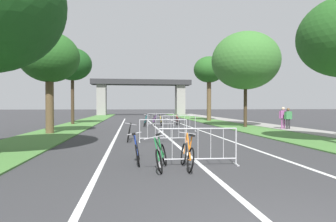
{
  "coord_description": "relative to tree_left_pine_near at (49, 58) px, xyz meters",
  "views": [
    {
      "loc": [
        -1.93,
        -2.99,
        1.65
      ],
      "look_at": [
        0.1,
        12.72,
        1.39
      ],
      "focal_mm": 30.47,
      "sensor_mm": 36.0,
      "label": 1
    }
  ],
  "objects": [
    {
      "name": "tree_left_pine_far",
      "position": [
        -0.46,
        9.01,
        0.92
      ],
      "size": [
        3.46,
        3.46,
        6.94
      ],
      "color": "#3D2D1E",
      "rests_on": "ground"
    },
    {
      "name": "lane_stripe_center",
      "position": [
        6.75,
        2.97,
        -4.52
      ],
      "size": [
        0.14,
        35.4,
        0.01
      ],
      "primitive_type": "cube",
      "color": "silver",
      "rests_on": "ground"
    },
    {
      "name": "crowd_barrier_second",
      "position": [
        6.29,
        -4.63,
        -4.01
      ],
      "size": [
        2.25,
        0.54,
        1.05
      ],
      "rotation": [
        0.0,
        0.0,
        -0.05
      ],
      "color": "#ADADB2",
      "rests_on": "ground"
    },
    {
      "name": "tree_right_cypress_far",
      "position": [
        13.48,
        13.38,
        1.15
      ],
      "size": [
        3.43,
        3.43,
        7.24
      ],
      "color": "brown",
      "rests_on": "ground"
    },
    {
      "name": "pedestrian_pushing_bike",
      "position": [
        15.67,
        0.84,
        -3.59
      ],
      "size": [
        0.56,
        0.28,
        1.53
      ],
      "rotation": [
        0.0,
        0.0,
        -0.07
      ],
      "color": "#262628",
      "rests_on": "ground"
    },
    {
      "name": "overpass_bridge",
      "position": [
        6.75,
        35.84,
        0.2
      ],
      "size": [
        18.39,
        3.52,
        6.58
      ],
      "color": "#2D2D30",
      "rests_on": "ground"
    },
    {
      "name": "bicycle_blue_1",
      "position": [
        4.99,
        -9.4,
        -4.17
      ],
      "size": [
        0.44,
        1.62,
        0.9
      ],
      "rotation": [
        0.0,
        0.0,
        -0.02
      ],
      "color": "black",
      "rests_on": "ground"
    },
    {
      "name": "lane_stripe_right_lane",
      "position": [
        9.51,
        2.97,
        -4.52
      ],
      "size": [
        0.14,
        35.4,
        0.01
      ],
      "primitive_type": "cube",
      "color": "silver",
      "rests_on": "ground"
    },
    {
      "name": "bicycle_orange_0",
      "position": [
        6.29,
        -10.35,
        -4.16
      ],
      "size": [
        0.49,
        1.6,
        0.95
      ],
      "rotation": [
        0.0,
        0.0,
        -0.01
      ],
      "color": "black",
      "rests_on": "ground"
    },
    {
      "name": "pedestrian_with_backpack",
      "position": [
        15.49,
        1.19,
        -3.55
      ],
      "size": [
        0.58,
        0.33,
        1.61
      ],
      "rotation": [
        0.0,
        0.0,
        2.98
      ],
      "color": "#994C8C",
      "rests_on": "ground"
    },
    {
      "name": "lane_stripe_left_lane",
      "position": [
        3.99,
        2.97,
        -4.52
      ],
      "size": [
        0.14,
        35.4,
        0.01
      ],
      "primitive_type": "cube",
      "color": "silver",
      "rests_on": "ground"
    },
    {
      "name": "bicycle_black_5",
      "position": [
        4.71,
        -4.09,
        -4.17
      ],
      "size": [
        0.53,
        1.73,
        0.9
      ],
      "rotation": [
        0.0,
        0.0,
        3.15
      ],
      "color": "black",
      "rests_on": "ground"
    },
    {
      "name": "sidewalk_path_right",
      "position": [
        16.09,
        10.3,
        -4.49
      ],
      "size": [
        2.36,
        61.2,
        0.08
      ],
      "primitive_type": "cube",
      "color": "gray",
      "rests_on": "ground"
    },
    {
      "name": "tree_right_oak_near",
      "position": [
        13.69,
        3.61,
        0.68
      ],
      "size": [
        5.27,
        5.27,
        7.45
      ],
      "color": "#3D2D1E",
      "rests_on": "ground"
    },
    {
      "name": "bicycle_yellow_3",
      "position": [
        7.34,
        6.42,
        -4.17
      ],
      "size": [
        0.53,
        1.57,
        0.93
      ],
      "rotation": [
        0.0,
        0.0,
        -0.16
      ],
      "color": "black",
      "rests_on": "ground"
    },
    {
      "name": "crowd_barrier_fourth",
      "position": [
        7.28,
        6.03,
        -4.01
      ],
      "size": [
        2.24,
        0.45,
        1.05
      ],
      "rotation": [
        0.0,
        0.0,
        0.0
      ],
      "color": "#ADADB2",
      "rests_on": "ground"
    },
    {
      "name": "crowd_barrier_nearest",
      "position": [
        6.67,
        -9.96,
        -4.01
      ],
      "size": [
        2.25,
        0.55,
        1.05
      ],
      "rotation": [
        0.0,
        0.0,
        -0.05
      ],
      "color": "#ADADB2",
      "rests_on": "ground"
    },
    {
      "name": "bicycle_purple_4",
      "position": [
        6.74,
        6.5,
        -4.15
      ],
      "size": [
        0.54,
        1.74,
        0.99
      ],
      "rotation": [
        0.0,
        0.0,
        3.25
      ],
      "color": "black",
      "rests_on": "ground"
    },
    {
      "name": "bicycle_red_6",
      "position": [
        8.78,
        6.42,
        -4.15
      ],
      "size": [
        0.55,
        1.73,
        0.95
      ],
      "rotation": [
        0.0,
        0.0,
        0.02
      ],
      "color": "black",
      "rests_on": "ground"
    },
    {
      "name": "crowd_barrier_third",
      "position": [
        7.93,
        0.7,
        -4.01
      ],
      "size": [
        2.24,
        0.49,
        1.05
      ],
      "rotation": [
        0.0,
        0.0,
        -0.02
      ],
      "color": "#ADADB2",
      "rests_on": "ground"
    },
    {
      "name": "grass_verge_right",
      "position": [
        13.34,
        10.3,
        -4.5
      ],
      "size": [
        3.14,
        61.2,
        0.05
      ],
      "primitive_type": "cube",
      "color": "#477A38",
      "rests_on": "ground"
    },
    {
      "name": "grass_verge_left",
      "position": [
        0.16,
        10.3,
        -4.5
      ],
      "size": [
        3.14,
        61.2,
        0.05
      ],
      "primitive_type": "cube",
      "color": "#477A38",
      "rests_on": "ground"
    },
    {
      "name": "bicycle_green_2",
      "position": [
        5.6,
        -10.32,
        -4.17
      ],
      "size": [
        0.75,
        1.58,
        0.96
      ],
      "rotation": [
        0.0,
        0.0,
        2.91
      ],
      "color": "black",
      "rests_on": "ground"
    },
    {
      "name": "tree_left_pine_near",
      "position": [
        0.0,
        0.0,
        0.0
      ],
      "size": [
        3.5,
        3.5,
        6.07
      ],
      "color": "brown",
      "rests_on": "ground"
    },
    {
      "name": "bicycle_teal_7",
      "position": [
        5.95,
        5.51,
        -4.15
      ],
      "size": [
        0.61,
        1.65,
        1.0
      ],
      "rotation": [
        0.0,
        0.0,
        -0.14
      ],
      "color": "black",
      "rests_on": "ground"
    }
  ]
}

